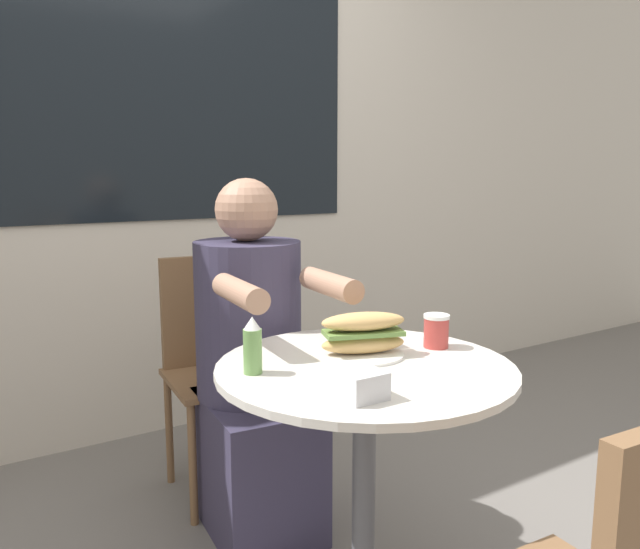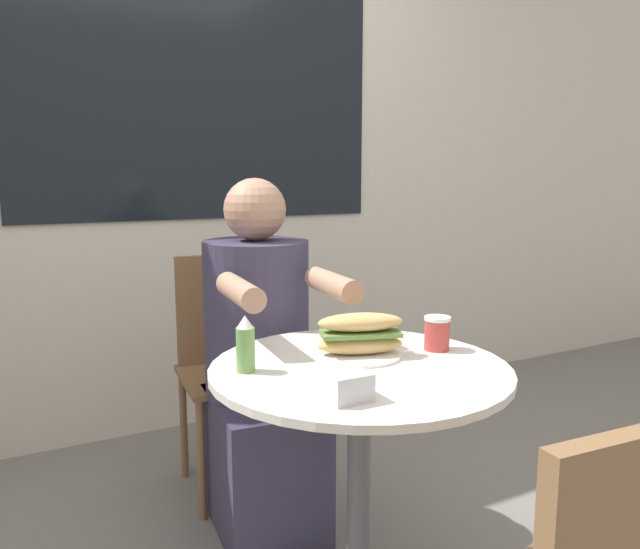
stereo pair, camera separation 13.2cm
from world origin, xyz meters
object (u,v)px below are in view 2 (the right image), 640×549
object	(u,v)px
sandwich_on_plate	(360,337)
diner_chair	(228,348)
drink_cup	(437,333)
cafe_table	(359,436)
condiment_bottle	(245,345)
seated_diner	(261,380)

from	to	relation	value
sandwich_on_plate	diner_chair	bearing A→B (deg)	94.14
drink_cup	diner_chair	bearing A→B (deg)	107.37
cafe_table	diner_chair	xyz separation A→B (m)	(-0.02, 0.91, 0.00)
sandwich_on_plate	condiment_bottle	world-z (taller)	condiment_bottle
cafe_table	drink_cup	size ratio (longest dim) A/B	8.18
drink_cup	condiment_bottle	size ratio (longest dim) A/B	0.66
diner_chair	drink_cup	bearing A→B (deg)	113.23
seated_diner	sandwich_on_plate	bearing A→B (deg)	104.35
seated_diner	condiment_bottle	world-z (taller)	seated_diner
cafe_table	sandwich_on_plate	xyz separation A→B (m)	(0.04, 0.07, 0.24)
cafe_table	seated_diner	bearing A→B (deg)	93.28
diner_chair	condiment_bottle	xyz separation A→B (m)	(-0.25, -0.82, 0.25)
condiment_bottle	diner_chair	bearing A→B (deg)	73.13
diner_chair	drink_cup	world-z (taller)	diner_chair
diner_chair	seated_diner	size ratio (longest dim) A/B	0.75
diner_chair	sandwich_on_plate	distance (m)	0.88
diner_chair	condiment_bottle	world-z (taller)	diner_chair
sandwich_on_plate	cafe_table	bearing A→B (deg)	-122.58
seated_diner	condiment_bottle	distance (m)	0.59
cafe_table	sandwich_on_plate	bearing A→B (deg)	57.42
drink_cup	condiment_bottle	world-z (taller)	condiment_bottle
diner_chair	seated_diner	distance (m)	0.35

